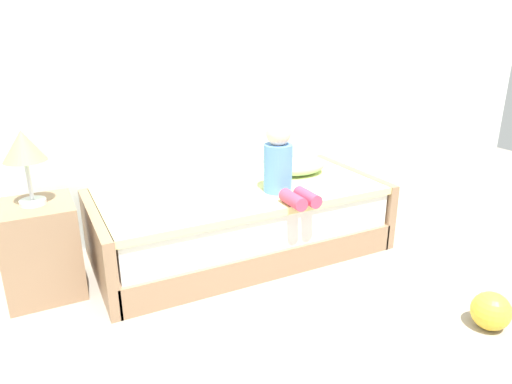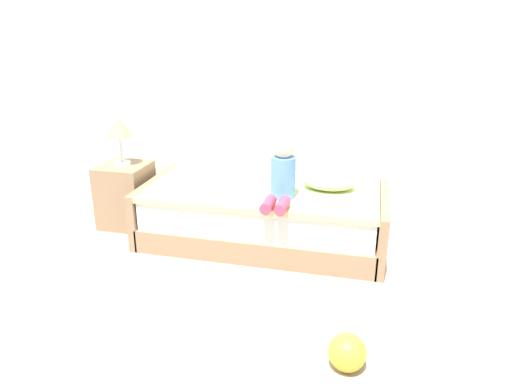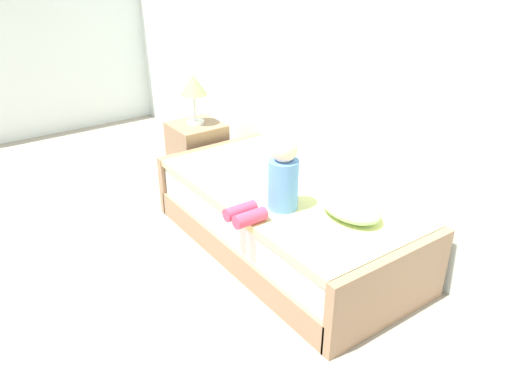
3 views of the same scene
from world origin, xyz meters
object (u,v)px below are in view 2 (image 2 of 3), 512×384
at_px(child_figure, 282,175).
at_px(nightstand, 126,195).
at_px(table_lamp, 119,129).
at_px(toy_ball, 347,352).
at_px(bed, 263,215).
at_px(pillow, 329,182).

bearing_deg(child_figure, nightstand, 170.33).
relative_size(table_lamp, child_figure, 0.88).
relative_size(nightstand, child_figure, 1.18).
relative_size(nightstand, table_lamp, 1.33).
bearing_deg(nightstand, toy_ball, -35.07).
bearing_deg(toy_ball, nightstand, 144.93).
xyz_separation_m(table_lamp, child_figure, (1.56, -0.27, -0.23)).
xyz_separation_m(bed, toy_ball, (0.84, -1.50, -0.14)).
bearing_deg(pillow, bed, -169.81).
relative_size(bed, pillow, 4.80).
bearing_deg(table_lamp, child_figure, -9.67).
bearing_deg(child_figure, bed, 132.25).
bearing_deg(table_lamp, toy_ball, -35.07).
distance_m(table_lamp, toy_ball, 2.80).
height_order(table_lamp, toy_ball, table_lamp).
height_order(bed, pillow, pillow).
xyz_separation_m(nightstand, child_figure, (1.56, -0.27, 0.40)).
xyz_separation_m(nightstand, toy_ball, (2.19, -1.53, -0.19)).
bearing_deg(bed, table_lamp, 178.43).
relative_size(bed, table_lamp, 4.69).
relative_size(pillow, toy_ball, 2.04).
relative_size(bed, nightstand, 3.52).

